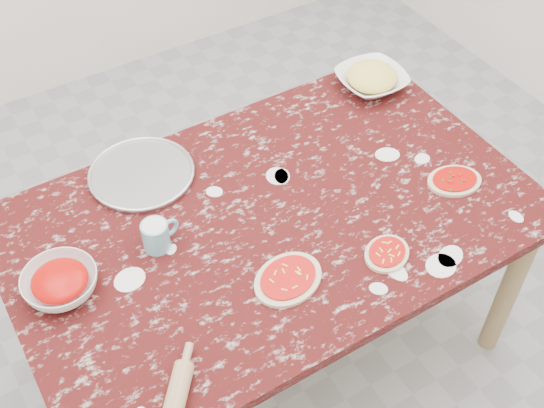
{
  "coord_description": "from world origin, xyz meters",
  "views": [
    {
      "loc": [
        -0.74,
        -1.22,
        2.32
      ],
      "look_at": [
        0.0,
        0.0,
        0.8
      ],
      "focal_mm": 45.75,
      "sensor_mm": 36.0,
      "label": 1
    }
  ],
  "objects_px": {
    "pizza_tray": "(142,174)",
    "flour_mug": "(157,235)",
    "sauce_bowl": "(61,283)",
    "worktable": "(272,233)",
    "cheese_bowl": "(371,80)"
  },
  "relations": [
    {
      "from": "pizza_tray",
      "to": "flour_mug",
      "type": "relative_size",
      "value": 2.8
    },
    {
      "from": "flour_mug",
      "to": "sauce_bowl",
      "type": "bearing_deg",
      "value": -178.11
    },
    {
      "from": "worktable",
      "to": "cheese_bowl",
      "type": "bearing_deg",
      "value": 28.93
    },
    {
      "from": "pizza_tray",
      "to": "cheese_bowl",
      "type": "bearing_deg",
      "value": -0.62
    },
    {
      "from": "worktable",
      "to": "cheese_bowl",
      "type": "distance_m",
      "value": 0.74
    },
    {
      "from": "worktable",
      "to": "cheese_bowl",
      "type": "height_order",
      "value": "cheese_bowl"
    },
    {
      "from": "pizza_tray",
      "to": "sauce_bowl",
      "type": "height_order",
      "value": "sauce_bowl"
    },
    {
      "from": "sauce_bowl",
      "to": "flour_mug",
      "type": "xyz_separation_m",
      "value": [
        0.3,
        0.01,
        0.02
      ]
    },
    {
      "from": "cheese_bowl",
      "to": "flour_mug",
      "type": "distance_m",
      "value": 1.03
    },
    {
      "from": "sauce_bowl",
      "to": "flour_mug",
      "type": "height_order",
      "value": "flour_mug"
    },
    {
      "from": "cheese_bowl",
      "to": "sauce_bowl",
      "type": "bearing_deg",
      "value": -167.1
    },
    {
      "from": "sauce_bowl",
      "to": "flour_mug",
      "type": "distance_m",
      "value": 0.3
    },
    {
      "from": "sauce_bowl",
      "to": "cheese_bowl",
      "type": "xyz_separation_m",
      "value": [
        1.29,
        0.3,
        -0.0
      ]
    },
    {
      "from": "worktable",
      "to": "pizza_tray",
      "type": "bearing_deg",
      "value": 126.49
    },
    {
      "from": "worktable",
      "to": "sauce_bowl",
      "type": "relative_size",
      "value": 7.63
    }
  ]
}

